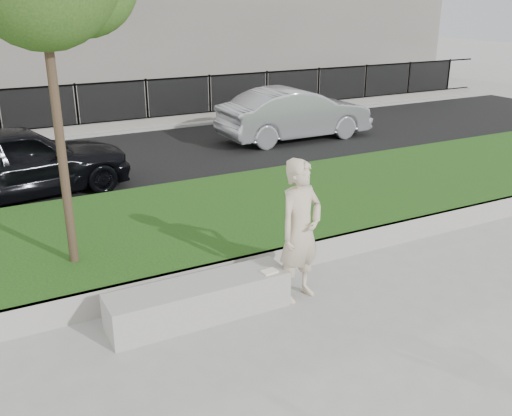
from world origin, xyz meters
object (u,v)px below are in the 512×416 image
man (300,231)px  car_dark (17,161)px  book (269,272)px  car_silver (295,114)px  stone_bench (200,300)px

man → car_dark: size_ratio=0.44×
book → car_silver: car_silver is taller
car_dark → man: bearing=-163.9°
stone_bench → book: book is taller
car_dark → book: bearing=-167.7°
man → car_dark: (-2.92, 6.36, -0.19)m
car_silver → book: bearing=145.7°
man → car_silver: size_ratio=0.44×
stone_bench → car_silver: bearing=51.3°
man → book: (-0.48, -0.01, -0.50)m
car_silver → man: bearing=148.1°
book → stone_bench: bearing=165.2°
car_dark → car_silver: (7.91, 1.82, -0.02)m
stone_bench → car_silver: 10.31m
car_silver → car_dark: bearing=102.4°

